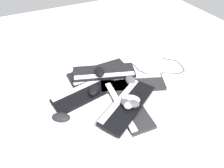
{
  "coord_description": "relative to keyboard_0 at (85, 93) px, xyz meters",
  "views": [
    {
      "loc": [
        0.39,
        0.89,
        0.93
      ],
      "look_at": [
        -0.04,
        -0.01,
        0.03
      ],
      "focal_mm": 32.0,
      "sensor_mm": 36.0,
      "label": 1
    }
  ],
  "objects": [
    {
      "name": "mouse_1",
      "position": [
        -0.05,
        0.02,
        0.04
      ],
      "size": [
        0.12,
        0.13,
        0.04
      ],
      "primitive_type": "ellipsoid",
      "rotation": [
        0.0,
        0.0,
        0.91
      ],
      "color": "black",
      "rests_on": "keyboard_0"
    },
    {
      "name": "keyboard_4",
      "position": [
        -0.19,
        -0.11,
        0.03
      ],
      "size": [
        0.46,
        0.28,
        0.03
      ],
      "color": "black",
      "rests_on": "keyboard_3"
    },
    {
      "name": "mouse_2",
      "position": [
        -0.19,
        0.25,
        0.07
      ],
      "size": [
        0.13,
        0.12,
        0.04
      ],
      "primitive_type": "ellipsoid",
      "rotation": [
        0.0,
        0.0,
        0.72
      ],
      "color": "#B7B7BC",
      "rests_on": "keyboard_5"
    },
    {
      "name": "mouse_7",
      "position": [
        -0.19,
        0.26,
        0.07
      ],
      "size": [
        0.13,
        0.12,
        0.04
      ],
      "primitive_type": "ellipsoid",
      "rotation": [
        0.0,
        0.0,
        2.48
      ],
      "color": "#4C4C51",
      "rests_on": "keyboard_5"
    },
    {
      "name": "mouse_5",
      "position": [
        -0.07,
        0.33,
        0.01
      ],
      "size": [
        0.09,
        0.12,
        0.04
      ],
      "primitive_type": "ellipsoid",
      "rotation": [
        0.0,
        0.0,
        1.3
      ],
      "color": "#4C4C51",
      "rests_on": "ground"
    },
    {
      "name": "keyboard_2",
      "position": [
        -0.33,
        0.05,
        0.0
      ],
      "size": [
        0.46,
        0.3,
        0.03
      ],
      "color": "#232326",
      "rests_on": "ground"
    },
    {
      "name": "ground_plane",
      "position": [
        -0.14,
        0.03,
        -0.01
      ],
      "size": [
        3.2,
        3.2,
        0.0
      ],
      "primitive_type": "plane",
      "color": "white"
    },
    {
      "name": "mouse_4",
      "position": [
        -0.21,
        0.23,
        0.07
      ],
      "size": [
        0.13,
        0.12,
        0.04
      ],
      "primitive_type": "ellipsoid",
      "rotation": [
        0.0,
        0.0,
        2.49
      ],
      "color": "#B7B7BC",
      "rests_on": "keyboard_5"
    },
    {
      "name": "keyboard_5",
      "position": [
        -0.19,
        0.23,
        0.03
      ],
      "size": [
        0.45,
        0.36,
        0.03
      ],
      "color": "black",
      "rests_on": "keyboard_1"
    },
    {
      "name": "keyboard_1",
      "position": [
        -0.2,
        0.21,
        0.0
      ],
      "size": [
        0.18,
        0.45,
        0.03
      ],
      "color": "#232326",
      "rests_on": "ground"
    },
    {
      "name": "cable_0",
      "position": [
        -0.64,
        -0.0,
        -0.01
      ],
      "size": [
        0.35,
        0.25,
        0.01
      ],
      "color": "black",
      "rests_on": "ground"
    },
    {
      "name": "keyboard_3",
      "position": [
        -0.16,
        -0.16,
        0.0
      ],
      "size": [
        0.44,
        0.16,
        0.03
      ],
      "color": "black",
      "rests_on": "ground"
    },
    {
      "name": "mouse_3",
      "position": [
        -0.31,
        0.06,
        0.04
      ],
      "size": [
        0.08,
        0.12,
        0.04
      ],
      "primitive_type": "ellipsoid",
      "rotation": [
        0.0,
        0.0,
        4.58
      ],
      "color": "#4C4C51",
      "rests_on": "keyboard_2"
    },
    {
      "name": "mouse_0",
      "position": [
        -0.15,
        -0.09,
        0.07
      ],
      "size": [
        0.09,
        0.12,
        0.04
      ],
      "primitive_type": "ellipsoid",
      "rotation": [
        0.0,
        0.0,
        1.31
      ],
      "color": "black",
      "rests_on": "keyboard_4"
    },
    {
      "name": "keyboard_0",
      "position": [
        0.0,
        0.0,
        0.0
      ],
      "size": [
        0.46,
        0.23,
        0.03
      ],
      "color": "black",
      "rests_on": "ground"
    },
    {
      "name": "mouse_6",
      "position": [
        0.2,
        0.13,
        0.01
      ],
      "size": [
        0.13,
        0.12,
        0.04
      ],
      "primitive_type": "ellipsoid",
      "rotation": [
        0.0,
        0.0,
        2.56
      ],
      "color": "black",
      "rests_on": "ground"
    }
  ]
}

